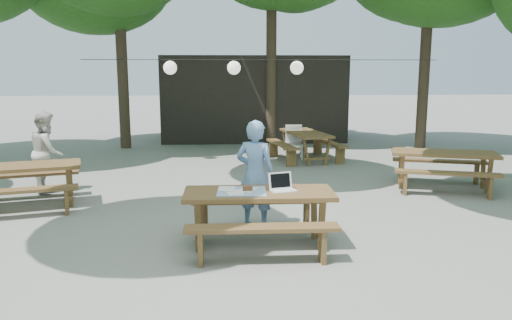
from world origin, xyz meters
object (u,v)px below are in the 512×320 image
at_px(main_picnic_table, 259,217).
at_px(plastic_chair, 294,149).
at_px(picnic_table_nw, 20,186).
at_px(second_person, 47,152).
at_px(woman, 255,174).

height_order(main_picnic_table, plastic_chair, plastic_chair).
relative_size(main_picnic_table, plastic_chair, 2.22).
distance_m(picnic_table_nw, plastic_chair, 6.97).
bearing_deg(main_picnic_table, second_person, 139.96).
bearing_deg(woman, plastic_chair, -80.73).
xyz_separation_m(main_picnic_table, plastic_chair, (1.34, 6.58, -0.13)).
xyz_separation_m(main_picnic_table, picnic_table_nw, (-3.98, 2.08, 0.00)).
xyz_separation_m(woman, plastic_chair, (1.34, 5.77, -0.56)).
bearing_deg(woman, second_person, -10.02).
relative_size(main_picnic_table, picnic_table_nw, 0.88).
bearing_deg(second_person, woman, -137.21).
bearing_deg(second_person, picnic_table_nw, 162.62).
bearing_deg(plastic_chair, woman, -101.66).
xyz_separation_m(second_person, plastic_chair, (5.27, 3.28, -0.52)).
bearing_deg(plastic_chair, picnic_table_nw, -138.34).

